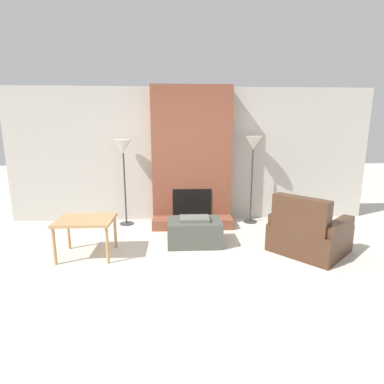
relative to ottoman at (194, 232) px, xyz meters
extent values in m
plane|color=beige|center=(0.01, -1.37, -0.21)|extent=(24.00, 24.00, 0.00)
cube|color=#BCB7AD|center=(0.01, 1.39, 1.09)|extent=(7.13, 0.06, 2.60)
cube|color=brown|center=(0.01, 1.18, 1.09)|extent=(1.50, 0.35, 2.60)
cube|color=brown|center=(0.01, 0.81, -0.12)|extent=(1.50, 0.39, 0.18)
cube|color=black|center=(0.01, 1.00, 0.23)|extent=(0.74, 0.02, 0.51)
cube|color=#474C42|center=(0.00, 0.00, -0.01)|extent=(0.85, 0.58, 0.40)
cube|color=#60665B|center=(0.00, 0.00, 0.22)|extent=(0.47, 0.32, 0.05)
cube|color=#422819|center=(1.72, -0.37, 0.00)|extent=(1.32, 1.32, 0.42)
cube|color=#422819|center=(1.45, -0.60, 0.24)|extent=(0.68, 0.73, 0.90)
cube|color=#422819|center=(1.99, -0.67, 0.07)|extent=(0.72, 0.67, 0.56)
cube|color=#422819|center=(1.46, -0.07, 0.07)|extent=(0.72, 0.67, 0.56)
cube|color=tan|center=(-1.59, -0.37, 0.34)|extent=(0.79, 0.63, 0.04)
cylinder|color=tan|center=(-1.95, -0.65, 0.05)|extent=(0.04, 0.04, 0.53)
cylinder|color=tan|center=(-1.24, -0.65, 0.05)|extent=(0.04, 0.04, 0.53)
cylinder|color=tan|center=(-1.95, -0.09, 0.05)|extent=(0.04, 0.04, 0.53)
cylinder|color=tan|center=(-1.24, -0.09, 0.05)|extent=(0.04, 0.04, 0.53)
cylinder|color=#333333|center=(-1.26, 1.09, -0.20)|extent=(0.27, 0.27, 0.02)
cylinder|color=#333333|center=(-1.26, 1.09, 0.49)|extent=(0.03, 0.03, 1.36)
cone|color=silver|center=(-1.26, 1.09, 1.29)|extent=(0.33, 0.33, 0.25)
cylinder|color=#333333|center=(1.18, 1.09, -0.20)|extent=(0.27, 0.27, 0.02)
cylinder|color=#333333|center=(1.18, 1.09, 0.52)|extent=(0.03, 0.03, 1.42)
cone|color=silver|center=(1.18, 1.09, 1.35)|extent=(0.33, 0.33, 0.25)
camera|label=1|loc=(-0.28, -4.55, 1.63)|focal=28.00mm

